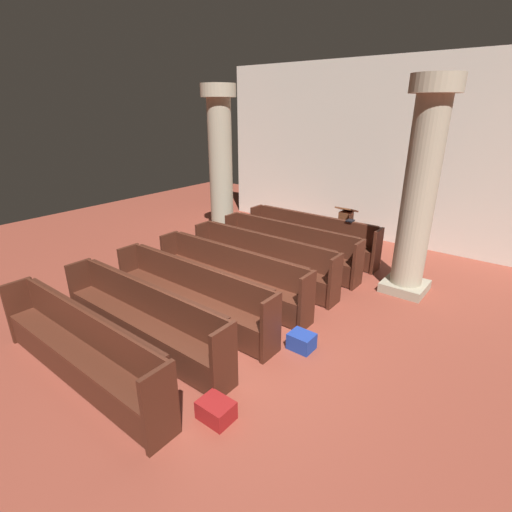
{
  "coord_description": "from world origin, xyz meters",
  "views": [
    {
      "loc": [
        3.39,
        -3.75,
        3.38
      ],
      "look_at": [
        -0.72,
        1.49,
        0.75
      ],
      "focal_mm": 26.74,
      "sensor_mm": 36.0,
      "label": 1
    }
  ],
  "objects_px": {
    "pew_row_3": "(230,274)",
    "pew_row_4": "(192,292)",
    "pew_row_1": "(289,245)",
    "kneeler_box_red": "(216,410)",
    "pew_row_5": "(143,316)",
    "pillar_aisle_side": "(420,189)",
    "pew_row_6": "(80,347)",
    "pillar_far_side": "(221,164)",
    "pew_row_2": "(262,258)",
    "hymn_book": "(350,221)",
    "lectern": "(345,231)",
    "kneeler_box_blue": "(302,341)",
    "pew_row_0": "(311,235)"
  },
  "relations": [
    {
      "from": "pew_row_4",
      "to": "pew_row_0",
      "type": "bearing_deg",
      "value": 90.0
    },
    {
      "from": "pew_row_4",
      "to": "pew_row_5",
      "type": "height_order",
      "value": "same"
    },
    {
      "from": "pew_row_1",
      "to": "pew_row_5",
      "type": "height_order",
      "value": "same"
    },
    {
      "from": "pew_row_1",
      "to": "pew_row_3",
      "type": "bearing_deg",
      "value": -90.0
    },
    {
      "from": "pew_row_3",
      "to": "pillar_aisle_side",
      "type": "height_order",
      "value": "pillar_aisle_side"
    },
    {
      "from": "pew_row_6",
      "to": "pillar_far_side",
      "type": "distance_m",
      "value": 6.0
    },
    {
      "from": "kneeler_box_red",
      "to": "pew_row_5",
      "type": "bearing_deg",
      "value": 167.94
    },
    {
      "from": "pew_row_3",
      "to": "kneeler_box_red",
      "type": "distance_m",
      "value": 2.99
    },
    {
      "from": "lectern",
      "to": "kneeler_box_blue",
      "type": "relative_size",
      "value": 2.98
    },
    {
      "from": "pew_row_1",
      "to": "pew_row_2",
      "type": "xyz_separation_m",
      "value": [
        0.0,
        -0.97,
        0.0
      ]
    },
    {
      "from": "kneeler_box_red",
      "to": "pillar_aisle_side",
      "type": "bearing_deg",
      "value": 82.5
    },
    {
      "from": "pillar_far_side",
      "to": "pew_row_6",
      "type": "bearing_deg",
      "value": -65.55
    },
    {
      "from": "pew_row_1",
      "to": "pew_row_6",
      "type": "height_order",
      "value": "same"
    },
    {
      "from": "pew_row_5",
      "to": "pew_row_6",
      "type": "distance_m",
      "value": 0.97
    },
    {
      "from": "pew_row_3",
      "to": "hymn_book",
      "type": "relative_size",
      "value": 17.78
    },
    {
      "from": "pew_row_3",
      "to": "pew_row_6",
      "type": "height_order",
      "value": "same"
    },
    {
      "from": "pew_row_1",
      "to": "hymn_book",
      "type": "bearing_deg",
      "value": 52.63
    },
    {
      "from": "pew_row_0",
      "to": "kneeler_box_red",
      "type": "distance_m",
      "value": 5.55
    },
    {
      "from": "pew_row_6",
      "to": "pew_row_3",
      "type": "bearing_deg",
      "value": 90.0
    },
    {
      "from": "pew_row_1",
      "to": "pillar_aisle_side",
      "type": "relative_size",
      "value": 0.86
    },
    {
      "from": "pew_row_3",
      "to": "pew_row_4",
      "type": "distance_m",
      "value": 0.97
    },
    {
      "from": "pew_row_1",
      "to": "kneeler_box_red",
      "type": "relative_size",
      "value": 8.45
    },
    {
      "from": "pew_row_2",
      "to": "pew_row_6",
      "type": "distance_m",
      "value": 3.87
    },
    {
      "from": "pew_row_2",
      "to": "lectern",
      "type": "distance_m",
      "value": 2.89
    },
    {
      "from": "pew_row_1",
      "to": "pew_row_3",
      "type": "height_order",
      "value": "same"
    },
    {
      "from": "pew_row_2",
      "to": "pew_row_5",
      "type": "xyz_separation_m",
      "value": [
        0.0,
        -2.9,
        0.0
      ]
    },
    {
      "from": "pew_row_5",
      "to": "pillar_aisle_side",
      "type": "xyz_separation_m",
      "value": [
        2.45,
        4.3,
        1.5
      ]
    },
    {
      "from": "pew_row_0",
      "to": "kneeler_box_blue",
      "type": "relative_size",
      "value": 9.21
    },
    {
      "from": "pew_row_2",
      "to": "hymn_book",
      "type": "bearing_deg",
      "value": 67.46
    },
    {
      "from": "pew_row_3",
      "to": "kneeler_box_red",
      "type": "relative_size",
      "value": 8.45
    },
    {
      "from": "pew_row_5",
      "to": "kneeler_box_blue",
      "type": "relative_size",
      "value": 9.21
    },
    {
      "from": "pew_row_3",
      "to": "kneeler_box_blue",
      "type": "relative_size",
      "value": 9.21
    },
    {
      "from": "pew_row_0",
      "to": "kneeler_box_blue",
      "type": "height_order",
      "value": "pew_row_0"
    },
    {
      "from": "kneeler_box_blue",
      "to": "kneeler_box_red",
      "type": "distance_m",
      "value": 1.78
    },
    {
      "from": "pew_row_1",
      "to": "pew_row_5",
      "type": "xyz_separation_m",
      "value": [
        0.0,
        -3.87,
        0.0
      ]
    },
    {
      "from": "pew_row_3",
      "to": "kneeler_box_blue",
      "type": "bearing_deg",
      "value": -16.15
    },
    {
      "from": "pew_row_4",
      "to": "pew_row_1",
      "type": "bearing_deg",
      "value": 90.0
    },
    {
      "from": "kneeler_box_blue",
      "to": "kneeler_box_red",
      "type": "xyz_separation_m",
      "value": [
        -0.05,
        -1.78,
        -0.01
      ]
    },
    {
      "from": "pew_row_0",
      "to": "pillar_aisle_side",
      "type": "relative_size",
      "value": 0.86
    },
    {
      "from": "kneeler_box_blue",
      "to": "pillar_far_side",
      "type": "bearing_deg",
      "value": 145.66
    },
    {
      "from": "pew_row_3",
      "to": "pew_row_4",
      "type": "relative_size",
      "value": 1.0
    },
    {
      "from": "pew_row_4",
      "to": "pew_row_2",
      "type": "bearing_deg",
      "value": 90.0
    },
    {
      "from": "pew_row_0",
      "to": "lectern",
      "type": "xyz_separation_m",
      "value": [
        0.43,
        0.92,
        -0.06
      ]
    },
    {
      "from": "pew_row_1",
      "to": "kneeler_box_red",
      "type": "distance_m",
      "value": 4.66
    },
    {
      "from": "pew_row_3",
      "to": "pew_row_6",
      "type": "relative_size",
      "value": 1.0
    },
    {
      "from": "pew_row_1",
      "to": "pillar_aisle_side",
      "type": "xyz_separation_m",
      "value": [
        2.45,
        0.43,
        1.5
      ]
    },
    {
      "from": "pew_row_1",
      "to": "kneeler_box_blue",
      "type": "xyz_separation_m",
      "value": [
        1.88,
        -2.48,
        -0.39
      ]
    },
    {
      "from": "pew_row_1",
      "to": "pillar_far_side",
      "type": "xyz_separation_m",
      "value": [
        -2.4,
        0.45,
        1.5
      ]
    },
    {
      "from": "pew_row_3",
      "to": "pew_row_5",
      "type": "relative_size",
      "value": 1.0
    },
    {
      "from": "pew_row_3",
      "to": "pew_row_1",
      "type": "bearing_deg",
      "value": 90.0
    }
  ]
}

